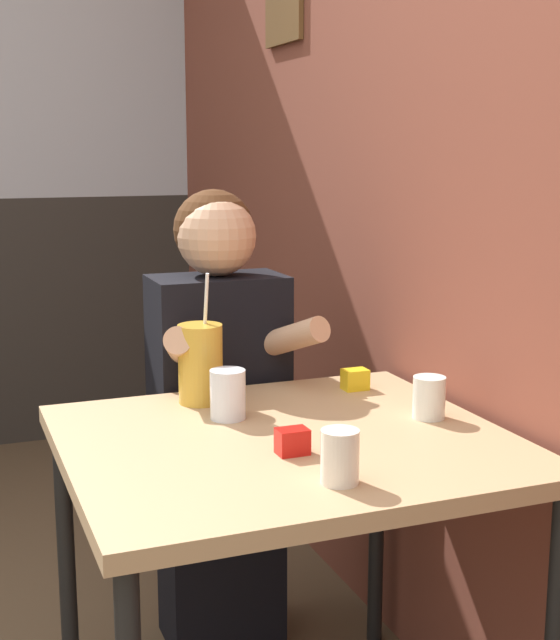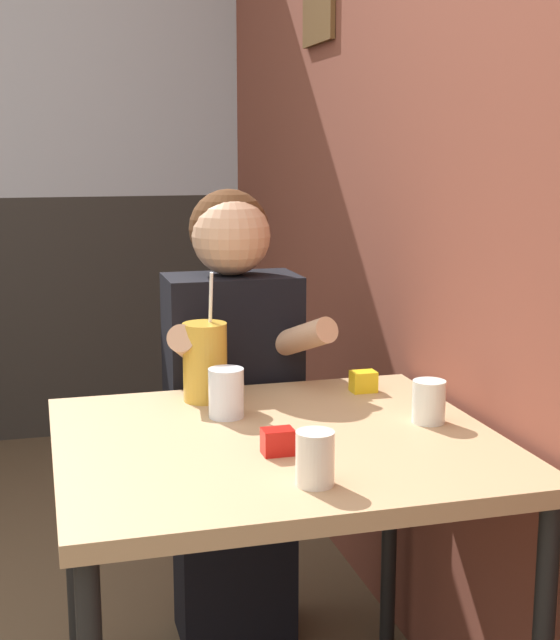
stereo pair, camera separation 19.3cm
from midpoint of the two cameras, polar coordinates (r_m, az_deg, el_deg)
The scene contains 9 objects.
brick_wall_right at distance 2.89m, azimuth 5.89°, elevation 11.63°, with size 0.08×4.72×2.70m.
main_table at distance 1.84m, azimuth 2.87°, elevation -9.65°, with size 0.89×0.81×0.74m.
person_seated at distance 2.35m, azimuth -0.68°, elevation -5.81°, with size 0.42×0.40×1.21m.
cocktail_pitcher at distance 2.05m, azimuth -2.14°, elevation -2.71°, with size 0.10×0.10×0.30m.
glass_near_pitcher at distance 1.93m, azimuth -0.60°, elevation -4.73°, with size 0.08×0.08×0.11m.
glass_center at distance 1.94m, azimuth 12.35°, elevation -5.17°, with size 0.07×0.07×0.09m.
glass_far_side at distance 1.56m, azimuth 5.84°, elevation -8.86°, with size 0.07×0.07×0.10m.
condiment_ketchup at distance 1.71m, azimuth 3.12°, elevation -7.83°, with size 0.06×0.04×0.05m.
condiment_mustard at distance 2.16m, azimuth 7.93°, elevation -3.95°, with size 0.06×0.04×0.05m.
Camera 2 is at (0.42, -1.36, 1.31)m, focal length 50.00 mm.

